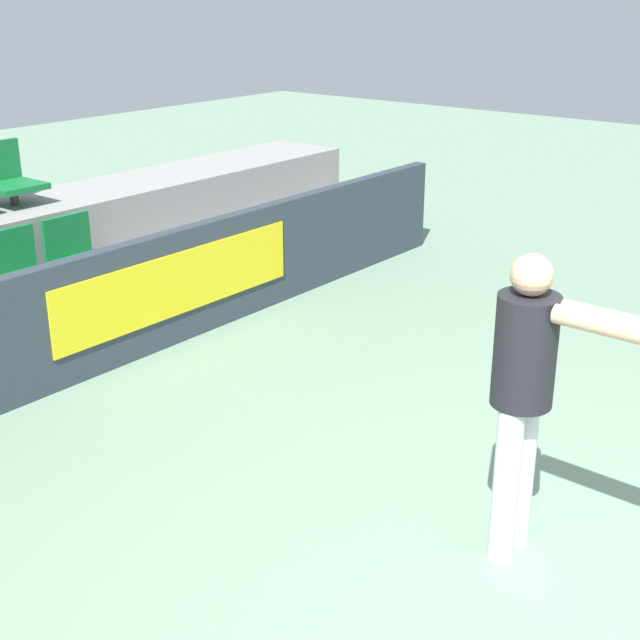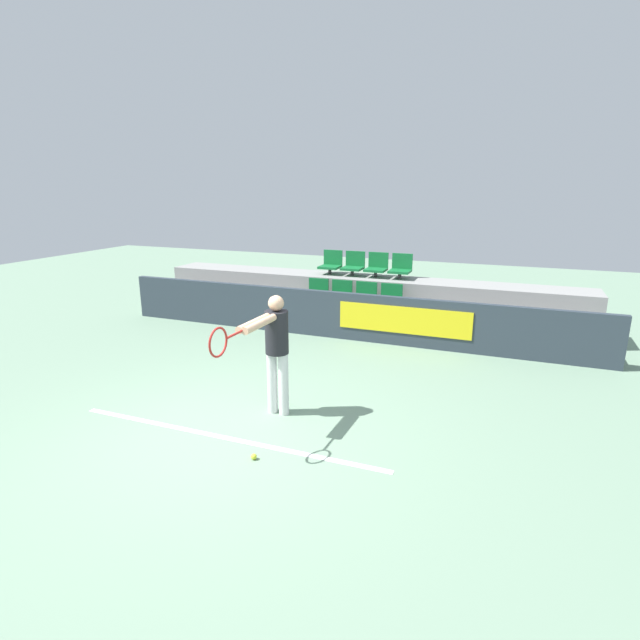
% 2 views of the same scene
% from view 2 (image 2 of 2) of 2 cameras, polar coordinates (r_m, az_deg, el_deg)
% --- Properties ---
extents(ground_plane, '(30.00, 30.00, 0.00)m').
position_cam_2_polar(ground_plane, '(6.26, -10.48, -12.72)').
color(ground_plane, gray).
extents(court_baseline, '(4.10, 0.08, 0.01)m').
position_cam_2_polar(court_baseline, '(6.19, -10.93, -13.03)').
color(court_baseline, white).
rests_on(court_baseline, ground).
extents(barrier_wall, '(9.62, 0.14, 0.91)m').
position_cam_2_polar(barrier_wall, '(9.65, 2.64, 0.51)').
color(barrier_wall, '#2D3842').
rests_on(barrier_wall, ground).
extents(bleacher_tier_front, '(9.22, 0.87, 0.49)m').
position_cam_2_polar(bleacher_tier_front, '(10.19, 3.45, 0.05)').
color(bleacher_tier_front, gray).
rests_on(bleacher_tier_front, ground).
extents(bleacher_tier_middle, '(9.22, 0.87, 0.99)m').
position_cam_2_polar(bleacher_tier_middle, '(10.94, 4.90, 2.41)').
color(bleacher_tier_middle, gray).
rests_on(bleacher_tier_middle, ground).
extents(stadium_chair_0, '(0.43, 0.44, 0.51)m').
position_cam_2_polar(stadium_chair_0, '(10.44, -0.41, 3.10)').
color(stadium_chair_0, '#333333').
rests_on(stadium_chair_0, bleacher_tier_front).
extents(stadium_chair_1, '(0.43, 0.44, 0.51)m').
position_cam_2_polar(stadium_chair_1, '(10.26, 2.31, 2.87)').
color(stadium_chair_1, '#333333').
rests_on(stadium_chair_1, bleacher_tier_front).
extents(stadium_chair_2, '(0.43, 0.44, 0.51)m').
position_cam_2_polar(stadium_chair_2, '(10.11, 5.11, 2.63)').
color(stadium_chair_2, '#333333').
rests_on(stadium_chair_2, bleacher_tier_front).
extents(stadium_chair_3, '(0.43, 0.44, 0.51)m').
position_cam_2_polar(stadium_chair_3, '(9.98, 8.00, 2.38)').
color(stadium_chair_3, '#333333').
rests_on(stadium_chair_3, bleacher_tier_front).
extents(stadium_chair_4, '(0.43, 0.44, 0.51)m').
position_cam_2_polar(stadium_chair_4, '(11.16, 1.27, 6.45)').
color(stadium_chair_4, '#333333').
rests_on(stadium_chair_4, bleacher_tier_middle).
extents(stadium_chair_5, '(0.43, 0.44, 0.51)m').
position_cam_2_polar(stadium_chair_5, '(10.99, 3.85, 6.29)').
color(stadium_chair_5, '#333333').
rests_on(stadium_chair_5, bleacher_tier_middle).
extents(stadium_chair_6, '(0.43, 0.44, 0.51)m').
position_cam_2_polar(stadium_chair_6, '(10.84, 6.49, 6.10)').
color(stadium_chair_6, '#333333').
rests_on(stadium_chair_6, bleacher_tier_middle).
extents(stadium_chair_7, '(0.43, 0.44, 0.51)m').
position_cam_2_polar(stadium_chair_7, '(10.72, 9.21, 5.90)').
color(stadium_chair_7, '#333333').
rests_on(stadium_chair_7, bleacher_tier_middle).
extents(tennis_player, '(0.30, 1.57, 1.58)m').
position_cam_2_polar(tennis_player, '(6.27, -5.32, -2.80)').
color(tennis_player, silver).
rests_on(tennis_player, ground).
extents(tennis_ball, '(0.07, 0.07, 0.07)m').
position_cam_2_polar(tennis_ball, '(5.69, -7.57, -15.22)').
color(tennis_ball, '#CCDB33').
rests_on(tennis_ball, ground).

